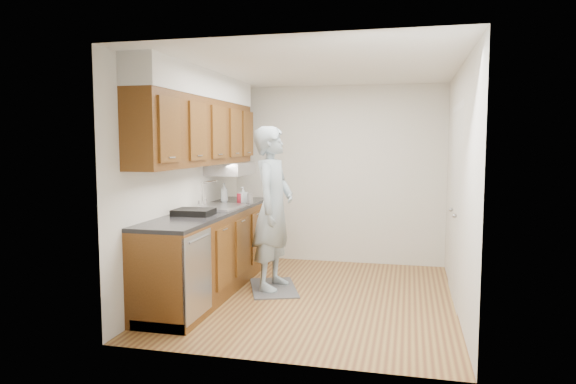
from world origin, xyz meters
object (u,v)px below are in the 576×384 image
(person, at_px, (273,197))
(dish_rack, at_px, (194,212))
(steel_can, at_px, (250,198))
(soap_bottle_b, at_px, (243,195))
(soda_can, at_px, (239,198))
(soap_bottle_a, at_px, (224,193))

(person, relative_size, dish_rack, 5.32)
(person, relative_size, steel_can, 16.12)
(soap_bottle_b, distance_m, soda_can, 0.06)
(soda_can, bearing_deg, soap_bottle_a, 170.85)
(soap_bottle_b, bearing_deg, person, -44.36)
(soda_can, height_order, dish_rack, soda_can)
(soda_can, distance_m, steel_can, 0.15)
(person, xyz_separation_m, dish_rack, (-0.70, -0.65, -0.11))
(steel_can, distance_m, dish_rack, 1.16)
(steel_can, bearing_deg, person, -48.00)
(soap_bottle_b, bearing_deg, dish_rack, -97.92)
(steel_can, bearing_deg, soda_can, 170.72)
(person, bearing_deg, soap_bottle_a, 61.79)
(soap_bottle_a, bearing_deg, person, -33.98)
(soap_bottle_a, relative_size, dish_rack, 0.62)
(soap_bottle_b, distance_m, dish_rack, 1.19)
(person, xyz_separation_m, steel_can, (-0.43, 0.48, -0.07))
(soda_can, relative_size, dish_rack, 0.30)
(soap_bottle_a, height_order, steel_can, soap_bottle_a)
(person, relative_size, soda_can, 17.79)
(soap_bottle_a, distance_m, steel_can, 0.38)
(person, bearing_deg, soap_bottle_b, 51.40)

